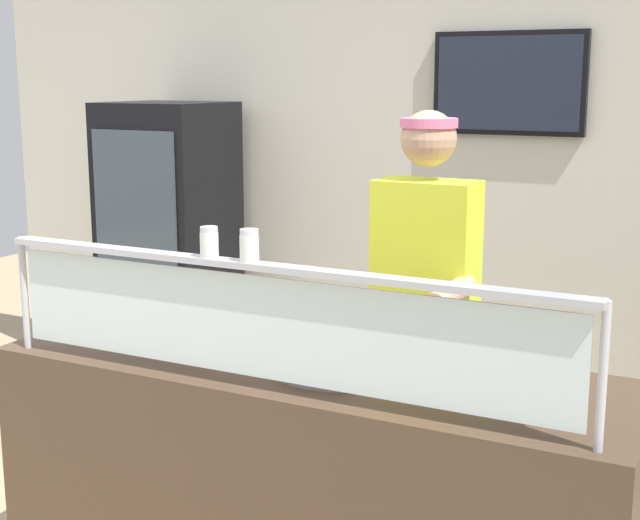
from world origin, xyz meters
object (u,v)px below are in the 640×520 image
(pepper_flake_shaker, at_px, (249,248))
(worker_figure, at_px, (425,309))
(parmesan_shaker, at_px, (209,244))
(drink_fridge, at_px, (170,256))
(pizza_tray, at_px, (344,361))
(pizza_server, at_px, (334,355))

(pepper_flake_shaker, relative_size, worker_figure, 0.06)
(parmesan_shaker, bearing_deg, drink_fridge, 129.81)
(pizza_tray, xyz_separation_m, pepper_flake_shaker, (-0.16, -0.32, 0.42))
(parmesan_shaker, xyz_separation_m, worker_figure, (0.34, 0.94, -0.38))
(parmesan_shaker, distance_m, pepper_flake_shaker, 0.14)
(pizza_server, bearing_deg, worker_figure, 94.66)
(pepper_flake_shaker, xyz_separation_m, worker_figure, (0.20, 0.94, -0.38))
(parmesan_shaker, relative_size, worker_figure, 0.05)
(pizza_tray, relative_size, parmesan_shaker, 5.46)
(pizza_tray, bearing_deg, pizza_server, -141.39)
(pizza_tray, relative_size, pizza_server, 1.84)
(pizza_tray, distance_m, drink_fridge, 2.44)
(parmesan_shaker, bearing_deg, pizza_tray, 47.19)
(pizza_tray, relative_size, pepper_flake_shaker, 5.27)
(pizza_server, relative_size, drink_fridge, 0.16)
(pepper_flake_shaker, bearing_deg, parmesan_shaker, 180.00)
(pizza_tray, distance_m, pepper_flake_shaker, 0.55)
(pepper_flake_shaker, distance_m, worker_figure, 1.03)
(pizza_server, xyz_separation_m, worker_figure, (0.07, 0.64, 0.02))
(worker_figure, height_order, drink_fridge, worker_figure)
(worker_figure, bearing_deg, pizza_tray, -94.26)
(pizza_tray, bearing_deg, pepper_flake_shaker, -115.81)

